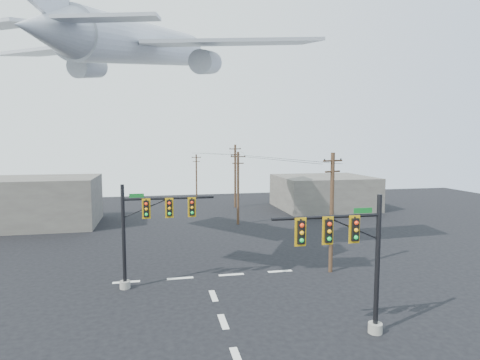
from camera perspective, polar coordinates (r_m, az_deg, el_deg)
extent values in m
plane|color=black|center=(21.33, -0.46, -23.97)|extent=(120.00, 120.00, 0.00)
cube|color=silver|center=(21.33, -0.46, -23.95)|extent=(0.40, 2.00, 0.01)
cube|color=silver|center=(24.83, -2.41, -19.47)|extent=(0.40, 2.00, 0.01)
cube|color=silver|center=(28.46, -3.80, -16.10)|extent=(0.40, 2.00, 0.01)
cube|color=silver|center=(32.05, -15.87, -13.78)|extent=(2.00, 0.40, 0.01)
cube|color=silver|center=(32.01, -8.50, -13.65)|extent=(2.00, 0.40, 0.01)
cube|color=silver|center=(32.47, -1.24, -13.30)|extent=(2.00, 0.40, 0.01)
cube|color=silver|center=(33.40, 5.69, -12.78)|extent=(2.00, 0.40, 0.01)
cylinder|color=gray|center=(24.62, 18.67, -19.32)|extent=(0.77, 0.77, 0.55)
cylinder|color=black|center=(23.36, 18.95, -11.33)|extent=(0.26, 0.26, 7.69)
cylinder|color=black|center=(21.35, 12.26, -5.15)|extent=(5.98, 0.18, 0.18)
cylinder|color=black|center=(22.13, 15.78, -6.60)|extent=(3.27, 0.09, 0.09)
cube|color=black|center=(21.99, 15.98, -6.77)|extent=(0.37, 0.33, 1.21)
cube|color=#C28F0B|center=(22.01, 15.95, -6.76)|extent=(0.60, 0.04, 1.48)
sphere|color=#F42F0D|center=(21.75, 16.23, -5.88)|extent=(0.22, 0.22, 0.22)
sphere|color=orange|center=(21.83, 16.21, -6.87)|extent=(0.22, 0.22, 0.22)
sphere|color=green|center=(21.92, 16.18, -7.85)|extent=(0.22, 0.22, 0.22)
cube|color=black|center=(21.34, 12.40, -7.06)|extent=(0.37, 0.33, 1.21)
cube|color=#C28F0B|center=(21.36, 12.38, -7.05)|extent=(0.60, 0.04, 1.48)
sphere|color=#F42F0D|center=(21.10, 12.63, -6.14)|extent=(0.22, 0.22, 0.22)
sphere|color=orange|center=(21.18, 12.61, -7.16)|extent=(0.22, 0.22, 0.22)
sphere|color=green|center=(21.26, 12.59, -8.17)|extent=(0.22, 0.22, 0.22)
cube|color=black|center=(20.78, 8.61, -7.33)|extent=(0.37, 0.33, 1.21)
cube|color=#C28F0B|center=(20.80, 8.59, -7.32)|extent=(0.60, 0.04, 1.48)
sphere|color=#F42F0D|center=(20.53, 8.81, -6.40)|extent=(0.22, 0.22, 0.22)
sphere|color=orange|center=(20.61, 8.80, -7.44)|extent=(0.22, 0.22, 0.22)
sphere|color=green|center=(20.70, 8.78, -8.48)|extent=(0.22, 0.22, 0.22)
cube|color=#0D5E1D|center=(22.13, 17.08, -4.17)|extent=(1.04, 0.04, 0.29)
cylinder|color=gray|center=(30.74, -16.04, -14.12)|extent=(0.75, 0.75, 0.54)
cylinder|color=black|center=(29.76, -16.22, -7.80)|extent=(0.26, 0.26, 7.49)
cylinder|color=black|center=(29.19, -10.05, -2.58)|extent=(6.43, 0.17, 0.17)
cylinder|color=black|center=(29.28, -13.18, -3.88)|extent=(3.46, 0.09, 0.09)
cube|color=black|center=(29.13, -13.19, -4.00)|extent=(0.36, 0.32, 1.18)
cube|color=#C28F0B|center=(29.15, -13.19, -3.99)|extent=(0.59, 0.04, 1.44)
sphere|color=#F42F0D|center=(28.89, -13.21, -3.32)|extent=(0.21, 0.21, 0.21)
sphere|color=orange|center=(28.95, -13.19, -4.06)|extent=(0.21, 0.21, 0.21)
sphere|color=green|center=(29.01, -13.18, -4.79)|extent=(0.21, 0.21, 0.21)
cube|color=black|center=(29.13, -10.02, -3.93)|extent=(0.36, 0.32, 1.18)
cube|color=#C28F0B|center=(29.16, -10.02, -3.93)|extent=(0.59, 0.04, 1.44)
sphere|color=#F42F0D|center=(28.90, -10.02, -3.26)|extent=(0.21, 0.21, 0.21)
sphere|color=orange|center=(28.96, -10.01, -3.99)|extent=(0.21, 0.21, 0.21)
sphere|color=green|center=(29.02, -9.99, -4.72)|extent=(0.21, 0.21, 0.21)
cube|color=black|center=(29.23, -6.86, -3.86)|extent=(0.36, 0.32, 1.18)
cube|color=#C28F0B|center=(29.25, -6.86, -3.85)|extent=(0.59, 0.04, 1.44)
sphere|color=#F42F0D|center=(28.99, -6.84, -3.18)|extent=(0.21, 0.21, 0.21)
sphere|color=orange|center=(29.05, -6.83, -3.91)|extent=(0.21, 0.21, 0.21)
sphere|color=green|center=(29.11, -6.82, -4.64)|extent=(0.21, 0.21, 0.21)
cube|color=#0D5E1D|center=(29.11, -14.49, -2.16)|extent=(1.02, 0.04, 0.28)
cylinder|color=#4D3421|center=(32.77, 12.90, -4.60)|extent=(0.32, 0.32, 9.61)
cube|color=#4D3421|center=(32.30, 13.06, 2.69)|extent=(1.86, 0.72, 0.13)
cube|color=#4D3421|center=(32.36, 13.03, 1.18)|extent=(1.46, 0.59, 0.13)
cylinder|color=black|center=(31.72, 11.94, 2.85)|extent=(0.11, 0.11, 0.13)
cylinder|color=black|center=(32.30, 13.07, 2.88)|extent=(0.11, 0.11, 0.13)
cylinder|color=black|center=(32.89, 14.15, 2.90)|extent=(0.11, 0.11, 0.13)
cylinder|color=#4D3421|center=(50.24, -0.28, -1.19)|extent=(0.31, 0.31, 9.17)
cube|color=#4D3421|center=(49.93, -0.28, 3.34)|extent=(1.86, 0.30, 0.12)
cube|color=#4D3421|center=(49.97, -0.28, 2.39)|extent=(1.45, 0.26, 0.12)
cylinder|color=black|center=(49.85, -1.23, 3.45)|extent=(0.10, 0.10, 0.12)
cylinder|color=black|center=(49.93, -0.28, 3.46)|extent=(0.10, 0.10, 0.12)
cylinder|color=black|center=(50.02, 0.66, 3.46)|extent=(0.10, 0.10, 0.12)
cylinder|color=#4D3421|center=(63.16, -0.69, 0.55)|extent=(0.34, 0.34, 9.93)
cube|color=#4D3421|center=(62.92, -0.70, 4.44)|extent=(1.98, 0.73, 0.14)
cube|color=#4D3421|center=(62.95, -0.69, 3.62)|extent=(1.55, 0.59, 0.14)
cylinder|color=black|center=(62.50, -1.43, 4.54)|extent=(0.11, 0.11, 0.14)
cylinder|color=black|center=(62.92, -0.70, 4.55)|extent=(0.11, 0.11, 0.14)
cylinder|color=black|center=(63.36, 0.02, 4.55)|extent=(0.11, 0.11, 0.14)
cylinder|color=#4D3421|center=(73.85, -6.22, 0.52)|extent=(0.28, 0.28, 8.05)
cube|color=#4D3421|center=(73.62, -6.24, 3.21)|extent=(1.66, 0.34, 0.11)
cube|color=#4D3421|center=(73.66, -6.24, 2.63)|extent=(1.30, 0.29, 0.11)
cylinder|color=black|center=(73.65, -6.82, 3.28)|extent=(0.09, 0.09, 0.11)
cylinder|color=black|center=(73.62, -6.25, 3.28)|extent=(0.09, 0.09, 0.11)
cylinder|color=black|center=(73.60, -5.67, 3.29)|extent=(0.09, 0.09, 0.11)
cylinder|color=black|center=(40.62, 3.82, 3.02)|extent=(3.55, 19.63, 0.03)
cylinder|color=black|center=(56.26, -1.38, 3.89)|extent=(2.14, 12.85, 0.03)
cylinder|color=black|center=(68.08, -4.37, 3.73)|extent=(4.82, 11.51, 0.03)
cylinder|color=black|center=(41.10, 6.07, 3.03)|extent=(3.61, 19.63, 0.03)
cylinder|color=black|center=(56.60, 0.35, 3.91)|extent=(2.30, 12.85, 0.03)
cylinder|color=black|center=(68.32, -3.01, 3.75)|extent=(5.15, 11.51, 0.03)
cylinder|color=silver|center=(38.20, -13.22, 18.35)|extent=(12.09, 22.17, 7.23)
cone|color=silver|center=(50.98, -6.76, 17.81)|extent=(5.40, 6.43, 4.32)
cone|color=silver|center=(26.30, -25.90, 18.79)|extent=(5.05, 6.24, 3.97)
cube|color=silver|center=(40.66, -24.76, 16.36)|extent=(13.31, 14.01, 1.11)
cube|color=silver|center=(34.28, -1.44, 18.99)|extent=(14.55, 5.45, 1.11)
cylinder|color=silver|center=(40.10, -20.83, 14.83)|extent=(3.33, 4.30, 2.56)
cylinder|color=silver|center=(35.69, -4.90, 16.36)|extent=(3.33, 4.30, 2.56)
cube|color=silver|center=(25.03, -18.20, 21.05)|extent=(5.82, 3.18, 0.60)
cube|color=#68645B|center=(56.13, -28.75, -2.80)|extent=(18.00, 10.00, 6.00)
cube|color=#68645B|center=(64.11, 11.78, -1.71)|extent=(14.00, 12.00, 5.00)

